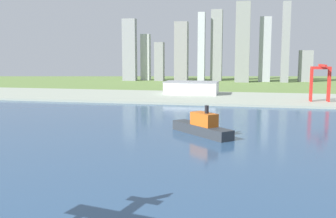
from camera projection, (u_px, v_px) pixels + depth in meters
ground_plane at (180, 125)px, 302.54m from camera, size 2400.00×2400.00×0.00m
water_bay at (163, 142)px, 244.43m from camera, size 840.00×360.00×0.15m
industrial_pier at (208, 98)px, 486.36m from camera, size 840.00×140.00×2.50m
container_barge at (202, 127)px, 264.99m from camera, size 45.66×45.32×20.40m
port_crane_red at (321, 75)px, 431.43m from camera, size 20.85×40.86×41.03m
warehouse_main at (191, 88)px, 518.53m from camera, size 69.54×37.94×16.54m
distant_skyline at (218, 49)px, 800.97m from camera, size 382.47×60.14×155.60m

